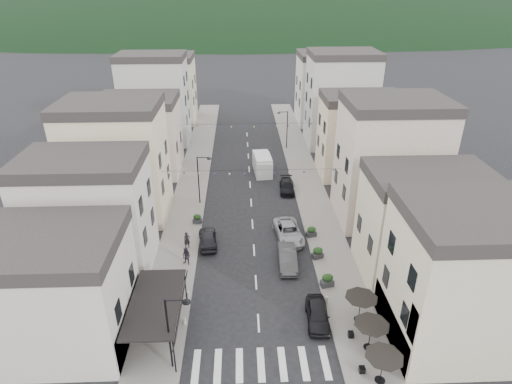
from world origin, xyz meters
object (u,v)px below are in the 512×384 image
parked_car_a (318,314)px  pedestrian_b (186,256)px  parked_car_b (288,258)px  parked_car_e (208,238)px  parked_car_c (289,232)px  parked_car_d (287,186)px  pedestrian_a (187,240)px  delivery_van (262,164)px

parked_car_a → pedestrian_b: (-10.94, 7.74, 0.28)m
parked_car_b → parked_car_e: bearing=155.4°
parked_car_e → pedestrian_b: 3.86m
parked_car_b → parked_car_c: (0.59, 4.59, -0.01)m
parked_car_d → parked_car_c: bearing=-91.9°
pedestrian_a → parked_car_d: bearing=26.8°
parked_car_a → pedestrian_a: size_ratio=2.47×
parked_car_a → parked_car_b: (-1.56, 7.45, 0.04)m
parked_car_e → delivery_van: delivery_van is taller
parked_car_b → pedestrian_a: size_ratio=2.70×
parked_car_d → pedestrian_a: (-11.19, -12.44, 0.34)m
parked_car_a → pedestrian_a: bearing=140.1°
parked_car_c → parked_car_d: parked_car_c is taller
parked_car_c → parked_car_b: bearing=-103.7°
parked_car_d → pedestrian_a: 16.74m
parked_car_e → pedestrian_a: (-1.99, -0.64, 0.24)m
parked_car_e → parked_car_b: bearing=147.8°
parked_car_e → delivery_van: 18.84m
parked_car_c → parked_car_e: 8.27m
parked_car_b → pedestrian_a: (-9.62, 3.09, 0.22)m
parked_car_c → parked_car_e: parked_car_c is taller
parked_car_a → parked_car_d: (0.00, 22.99, -0.09)m
parked_car_b → parked_car_c: 4.63m
delivery_van → pedestrian_b: (-8.14, -21.15, -0.29)m
parked_car_c → delivery_van: size_ratio=0.97×
parked_car_d → delivery_van: (-2.79, 5.91, 0.66)m
parked_car_d → delivery_van: delivery_van is taller
parked_car_d → pedestrian_a: pedestrian_a is taller
parked_car_c → parked_car_d: bearing=78.5°
pedestrian_a → pedestrian_b: size_ratio=0.97×
parked_car_a → delivery_van: (-2.79, 28.89, 0.57)m
parked_car_d → pedestrian_a: bearing=-128.8°
parked_car_b → delivery_van: size_ratio=0.82×
delivery_van → parked_car_b: bearing=-90.8°
parked_car_c → parked_car_e: size_ratio=1.26×
parked_car_b → parked_car_e: 8.50m
parked_car_b → parked_car_c: parked_car_b is taller
parked_car_a → pedestrian_b: pedestrian_b is taller
parked_car_e → pedestrian_b: (-1.74, -3.44, 0.26)m
parked_car_c → parked_car_a: bearing=-91.7°
parked_car_a → delivery_van: bearing=98.9°
parked_car_b → parked_car_d: 15.61m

